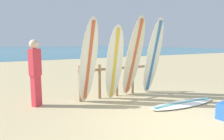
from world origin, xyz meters
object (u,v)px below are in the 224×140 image
(surfboard_leaning_left, at_px, (114,63))
(surfboard_leaning_center, at_px, (153,57))
(surfboard_rack, at_px, (117,77))
(beachgoer_standing, at_px, (35,70))
(surfboard_leaning_far_left, at_px, (88,61))
(surfboard_lying_on_sand, at_px, (183,104))
(surfboard_leaning_center_left, at_px, (134,57))

(surfboard_leaning_left, xyz_separation_m, surfboard_leaning_center, (1.46, -0.02, 0.14))
(surfboard_rack, bearing_deg, beachgoer_standing, 175.21)
(surfboard_leaning_center, bearing_deg, surfboard_rack, 159.46)
(surfboard_leaning_far_left, bearing_deg, beachgoer_standing, 158.80)
(surfboard_leaning_left, distance_m, surfboard_leaning_center, 1.46)
(surfboard_leaning_center, bearing_deg, beachgoer_standing, 170.01)
(surfboard_lying_on_sand, relative_size, beachgoer_standing, 1.26)
(surfboard_leaning_left, height_order, surfboard_leaning_center, surfboard_leaning_center)
(surfboard_leaning_far_left, bearing_deg, surfboard_leaning_left, -6.96)
(surfboard_rack, height_order, surfboard_leaning_center, surfboard_leaning_center)
(surfboard_leaning_far_left, relative_size, beachgoer_standing, 1.34)
(surfboard_rack, xyz_separation_m, surfboard_lying_on_sand, (1.04, -1.76, -0.59))
(surfboard_leaning_left, distance_m, beachgoer_standing, 2.16)
(surfboard_rack, bearing_deg, surfboard_leaning_far_left, -164.72)
(surfboard_leaning_left, bearing_deg, surfboard_lying_on_sand, -44.57)
(surfboard_rack, distance_m, beachgoer_standing, 2.45)
(surfboard_leaning_center_left, distance_m, surfboard_leaning_center, 0.73)
(surfboard_leaning_left, distance_m, surfboard_lying_on_sand, 2.21)
(surfboard_leaning_center, relative_size, surfboard_lying_on_sand, 1.11)
(beachgoer_standing, bearing_deg, surfboard_leaning_center_left, -11.06)
(surfboard_leaning_left, bearing_deg, surfboard_leaning_center, -0.89)
(surfboard_lying_on_sand, bearing_deg, surfboard_leaning_center_left, 114.87)
(surfboard_rack, bearing_deg, surfboard_lying_on_sand, -59.27)
(beachgoer_standing, bearing_deg, surfboard_leaning_left, -16.11)
(surfboard_rack, distance_m, surfboard_leaning_center, 1.34)
(surfboard_leaning_far_left, distance_m, surfboard_leaning_left, 0.78)
(surfboard_leaning_center_left, bearing_deg, surfboard_leaning_far_left, 178.38)
(beachgoer_standing, bearing_deg, surfboard_lying_on_sand, -29.54)
(surfboard_leaning_center, relative_size, beachgoer_standing, 1.39)
(surfboard_rack, height_order, beachgoer_standing, beachgoer_standing)
(surfboard_rack, xyz_separation_m, surfboard_leaning_left, (-0.34, -0.40, 0.47))
(surfboard_leaning_far_left, xyz_separation_m, surfboard_leaning_center, (2.23, -0.12, 0.05))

